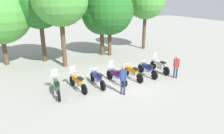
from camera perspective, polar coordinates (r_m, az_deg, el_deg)
name	(u,v)px	position (r m, az deg, el deg)	size (l,w,h in m)	color
ground_plane	(115,82)	(13.40, 0.94, -4.27)	(80.00, 80.00, 0.00)	#9E9B93
motorcycle_0	(57,86)	(11.95, -15.45, -5.31)	(0.62, 2.19, 1.37)	black
motorcycle_1	(77,82)	(12.32, -9.77, -4.12)	(0.66, 2.17, 1.37)	black
motorcycle_2	(97,78)	(12.72, -4.22, -3.19)	(0.62, 2.19, 0.99)	black
motorcycle_3	(116,75)	(13.11, 1.13, -2.37)	(0.63, 2.18, 1.37)	black
motorcycle_4	(132,72)	(13.77, 5.78, -1.47)	(0.62, 2.19, 0.99)	black
motorcycle_5	(147,69)	(14.51, 9.94, -0.57)	(0.62, 2.19, 0.99)	black
motorcycle_6	(159,65)	(15.45, 13.26, 0.48)	(0.62, 2.19, 1.37)	black
person_0	(176,65)	(14.45, 17.78, 0.56)	(0.34, 0.34, 1.63)	#232D4C
person_1	(123,78)	(11.35, 3.18, -3.05)	(0.33, 0.36, 1.76)	#232D4C
tree_1	(39,2)	(17.97, -20.11, 17.01)	(4.37, 4.37, 7.20)	brown
tree_3	(102,15)	(19.16, -2.98, 14.49)	(3.62, 3.62, 5.61)	brown
tree_4	(110,11)	(18.97, -0.71, 15.63)	(4.38, 4.38, 6.37)	brown
tree_5	(146,0)	(21.91, 9.58, 18.31)	(3.99, 3.99, 7.13)	brown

